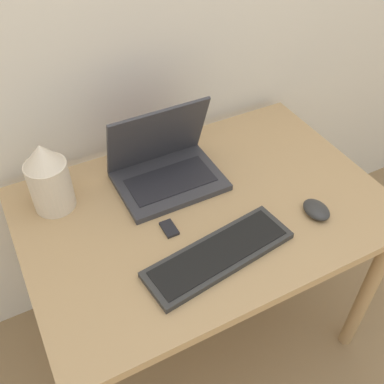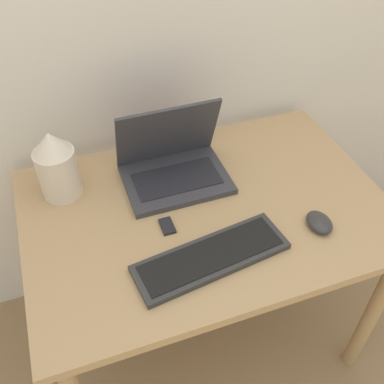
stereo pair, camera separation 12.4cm
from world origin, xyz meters
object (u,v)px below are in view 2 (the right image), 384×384
(keyboard, at_px, (211,257))
(mp3_player, at_px, (167,226))
(laptop, at_px, (173,163))
(vase, at_px, (56,165))
(mouse, at_px, (319,222))

(keyboard, distance_m, mp3_player, 0.17)
(laptop, distance_m, keyboard, 0.36)
(keyboard, xyz_separation_m, vase, (-0.34, 0.40, 0.10))
(keyboard, distance_m, vase, 0.53)
(laptop, relative_size, mouse, 3.52)
(mouse, distance_m, vase, 0.78)
(keyboard, xyz_separation_m, mouse, (0.33, 0.01, 0.01))
(vase, bearing_deg, mouse, -30.20)
(laptop, bearing_deg, mouse, -46.88)
(keyboard, bearing_deg, laptop, 88.67)
(keyboard, bearing_deg, mp3_player, 117.06)
(mouse, bearing_deg, laptop, 133.12)
(laptop, distance_m, mouse, 0.48)
(laptop, xyz_separation_m, keyboard, (-0.01, -0.35, -0.04))
(laptop, xyz_separation_m, mp3_player, (-0.08, -0.20, -0.05))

